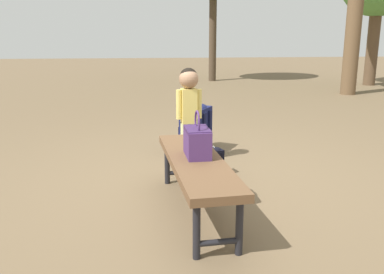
{
  "coord_description": "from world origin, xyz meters",
  "views": [
    {
      "loc": [
        -3.9,
        0.54,
        1.41
      ],
      "look_at": [
        -0.1,
        0.15,
        0.45
      ],
      "focal_mm": 39.31,
      "sensor_mm": 36.0,
      "label": 1
    }
  ],
  "objects_px": {
    "park_bench": "(196,165)",
    "child_standing": "(189,100)",
    "handbag": "(197,141)",
    "backpack_large": "(196,126)",
    "backpack_small": "(213,160)"
  },
  "relations": [
    {
      "from": "backpack_large",
      "to": "backpack_small",
      "type": "xyz_separation_m",
      "value": [
        -0.88,
        -0.08,
        -0.16
      ]
    },
    {
      "from": "park_bench",
      "to": "child_standing",
      "type": "distance_m",
      "value": 1.41
    },
    {
      "from": "backpack_small",
      "to": "child_standing",
      "type": "bearing_deg",
      "value": 22.2
    },
    {
      "from": "handbag",
      "to": "backpack_small",
      "type": "height_order",
      "value": "handbag"
    },
    {
      "from": "handbag",
      "to": "child_standing",
      "type": "distance_m",
      "value": 1.32
    },
    {
      "from": "handbag",
      "to": "child_standing",
      "type": "xyz_separation_m",
      "value": [
        1.31,
        -0.06,
        0.12
      ]
    },
    {
      "from": "child_standing",
      "to": "backpack_small",
      "type": "height_order",
      "value": "child_standing"
    },
    {
      "from": "park_bench",
      "to": "child_standing",
      "type": "relative_size",
      "value": 1.57
    },
    {
      "from": "park_bench",
      "to": "handbag",
      "type": "relative_size",
      "value": 4.43
    },
    {
      "from": "park_bench",
      "to": "backpack_small",
      "type": "height_order",
      "value": "park_bench"
    },
    {
      "from": "backpack_large",
      "to": "park_bench",
      "type": "bearing_deg",
      "value": 173.75
    },
    {
      "from": "handbag",
      "to": "backpack_small",
      "type": "distance_m",
      "value": 0.96
    },
    {
      "from": "backpack_large",
      "to": "child_standing",
      "type": "bearing_deg",
      "value": 162.76
    },
    {
      "from": "handbag",
      "to": "backpack_small",
      "type": "relative_size",
      "value": 1.21
    },
    {
      "from": "backpack_large",
      "to": "backpack_small",
      "type": "height_order",
      "value": "backpack_large"
    }
  ]
}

